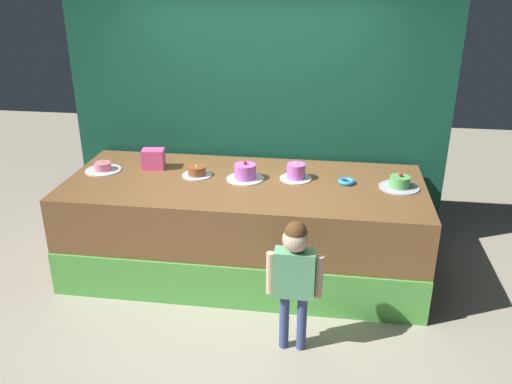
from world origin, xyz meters
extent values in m
plane|color=#ADA38E|center=(0.00, 0.00, 0.00)|extent=(12.00, 12.00, 0.00)
cube|color=brown|center=(0.00, 0.67, 0.46)|extent=(3.26, 1.34, 0.91)
cube|color=#59B24C|center=(0.00, -0.01, 0.21)|extent=(3.26, 0.02, 0.41)
cube|color=#144C38|center=(0.00, 1.44, 1.42)|extent=(3.81, 0.08, 2.85)
cylinder|color=#3F4C8C|center=(0.48, -0.43, 0.24)|extent=(0.07, 0.07, 0.48)
cylinder|color=#3F4C8C|center=(0.62, -0.43, 0.24)|extent=(0.07, 0.07, 0.48)
cube|color=#66B27F|center=(0.55, -0.43, 0.66)|extent=(0.30, 0.13, 0.37)
cylinder|color=beige|center=(0.37, -0.43, 0.65)|extent=(0.06, 0.06, 0.34)
cylinder|color=beige|center=(0.73, -0.43, 0.65)|extent=(0.06, 0.06, 0.34)
sphere|color=beige|center=(0.55, -0.43, 0.95)|extent=(0.19, 0.19, 0.19)
sphere|color=brown|center=(0.55, -0.43, 1.00)|extent=(0.16, 0.16, 0.16)
cube|color=#F65499|center=(-0.92, 0.89, 1.01)|extent=(0.23, 0.18, 0.19)
torus|color=#3399D8|center=(0.92, 0.75, 0.93)|extent=(0.15, 0.15, 0.04)
cylinder|color=silver|center=(-1.39, 0.75, 0.92)|extent=(0.34, 0.34, 0.01)
cylinder|color=pink|center=(-1.39, 0.75, 0.96)|extent=(0.15, 0.15, 0.07)
cone|color=#F2E566|center=(-1.39, 0.75, 1.02)|extent=(0.02, 0.02, 0.04)
cylinder|color=silver|center=(-0.46, 0.75, 0.92)|extent=(0.28, 0.28, 0.01)
cylinder|color=brown|center=(-0.46, 0.75, 0.96)|extent=(0.17, 0.17, 0.08)
cone|color=#F2E566|center=(-0.46, 0.75, 1.02)|extent=(0.02, 0.02, 0.03)
cylinder|color=silver|center=(0.00, 0.73, 0.92)|extent=(0.34, 0.34, 0.01)
cylinder|color=#CC66D8|center=(0.00, 0.73, 0.99)|extent=(0.20, 0.20, 0.13)
sphere|color=red|center=(0.00, 0.73, 1.07)|extent=(0.04, 0.04, 0.04)
cylinder|color=white|center=(0.46, 0.80, 0.92)|extent=(0.29, 0.29, 0.01)
cylinder|color=#CC66D8|center=(0.46, 0.80, 0.99)|extent=(0.17, 0.17, 0.14)
cone|color=#F2E566|center=(0.46, 0.80, 1.08)|extent=(0.02, 0.02, 0.04)
cylinder|color=silver|center=(1.39, 0.72, 0.92)|extent=(0.35, 0.35, 0.01)
cylinder|color=#59B259|center=(1.39, 0.72, 0.97)|extent=(0.18, 0.18, 0.10)
sphere|color=red|center=(1.39, 0.72, 1.04)|extent=(0.04, 0.04, 0.04)
camera|label=1|loc=(0.75, -3.78, 2.74)|focal=37.47mm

